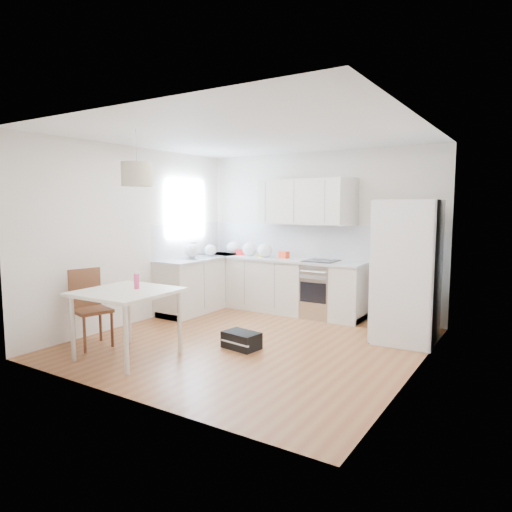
% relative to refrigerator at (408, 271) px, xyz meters
% --- Properties ---
extents(floor, '(4.20, 4.20, 0.00)m').
position_rel_refrigerator_xyz_m(floor, '(-1.71, -1.25, -0.94)').
color(floor, brown).
rests_on(floor, ground).
extents(ceiling, '(4.20, 4.20, 0.00)m').
position_rel_refrigerator_xyz_m(ceiling, '(-1.71, -1.25, 1.76)').
color(ceiling, white).
rests_on(ceiling, wall_back).
extents(wall_back, '(4.20, 0.00, 4.20)m').
position_rel_refrigerator_xyz_m(wall_back, '(-1.71, 0.85, 0.41)').
color(wall_back, silver).
rests_on(wall_back, floor).
extents(wall_left, '(0.00, 4.20, 4.20)m').
position_rel_refrigerator_xyz_m(wall_left, '(-3.81, -1.25, 0.41)').
color(wall_left, silver).
rests_on(wall_left, floor).
extents(wall_right, '(0.00, 4.20, 4.20)m').
position_rel_refrigerator_xyz_m(wall_right, '(0.39, -1.25, 0.41)').
color(wall_right, silver).
rests_on(wall_right, floor).
extents(window_glassblock, '(0.02, 1.00, 1.00)m').
position_rel_refrigerator_xyz_m(window_glassblock, '(-3.80, -0.10, 0.81)').
color(window_glassblock, '#BFE0F9').
rests_on(window_glassblock, wall_left).
extents(cabinets_back, '(3.00, 0.60, 0.88)m').
position_rel_refrigerator_xyz_m(cabinets_back, '(-2.31, 0.55, -0.50)').
color(cabinets_back, beige).
rests_on(cabinets_back, floor).
extents(cabinets_left, '(0.60, 1.80, 0.88)m').
position_rel_refrigerator_xyz_m(cabinets_left, '(-3.51, -0.05, -0.50)').
color(cabinets_left, beige).
rests_on(cabinets_left, floor).
extents(counter_back, '(3.02, 0.64, 0.04)m').
position_rel_refrigerator_xyz_m(counter_back, '(-2.31, 0.55, -0.04)').
color(counter_back, '#ACAEB0').
rests_on(counter_back, cabinets_back).
extents(counter_left, '(0.64, 1.82, 0.04)m').
position_rel_refrigerator_xyz_m(counter_left, '(-3.51, -0.05, -0.04)').
color(counter_left, '#ACAEB0').
rests_on(counter_left, cabinets_left).
extents(backsplash_back, '(3.00, 0.01, 0.58)m').
position_rel_refrigerator_xyz_m(backsplash_back, '(-2.31, 0.84, 0.27)').
color(backsplash_back, silver).
rests_on(backsplash_back, wall_back).
extents(backsplash_left, '(0.01, 1.80, 0.58)m').
position_rel_refrigerator_xyz_m(backsplash_left, '(-3.81, -0.05, 0.27)').
color(backsplash_left, silver).
rests_on(backsplash_left, wall_left).
extents(upper_cabinets, '(1.70, 0.32, 0.75)m').
position_rel_refrigerator_xyz_m(upper_cabinets, '(-1.86, 0.69, 0.93)').
color(upper_cabinets, beige).
rests_on(upper_cabinets, wall_back).
extents(range_oven, '(0.50, 0.61, 0.88)m').
position_rel_refrigerator_xyz_m(range_oven, '(-1.51, 0.55, -0.50)').
color(range_oven, silver).
rests_on(range_oven, floor).
extents(sink, '(0.50, 0.80, 0.16)m').
position_rel_refrigerator_xyz_m(sink, '(-3.51, -0.10, -0.03)').
color(sink, silver).
rests_on(sink, counter_left).
extents(refrigerator, '(0.96, 1.01, 1.89)m').
position_rel_refrigerator_xyz_m(refrigerator, '(0.00, 0.00, 0.00)').
color(refrigerator, white).
rests_on(refrigerator, floor).
extents(dining_table, '(1.06, 1.06, 0.82)m').
position_rel_refrigerator_xyz_m(dining_table, '(-2.65, -2.52, -0.22)').
color(dining_table, beige).
rests_on(dining_table, floor).
extents(dining_chair, '(0.52, 0.52, 1.00)m').
position_rel_refrigerator_xyz_m(dining_chair, '(-3.35, -2.47, -0.45)').
color(dining_chair, '#472515').
rests_on(dining_chair, floor).
extents(drink_bottle, '(0.07, 0.07, 0.22)m').
position_rel_refrigerator_xyz_m(drink_bottle, '(-2.61, -2.38, -0.02)').
color(drink_bottle, '#DA3C7A').
rests_on(drink_bottle, dining_table).
extents(gym_bag, '(0.50, 0.36, 0.21)m').
position_rel_refrigerator_xyz_m(gym_bag, '(-1.68, -1.51, -0.84)').
color(gym_bag, black).
rests_on(gym_bag, floor).
extents(pendant_lamp, '(0.40, 0.40, 0.28)m').
position_rel_refrigerator_xyz_m(pendant_lamp, '(-2.57, -2.38, 1.24)').
color(pendant_lamp, beige).
rests_on(pendant_lamp, ceiling).
extents(grocery_bag_a, '(0.26, 0.22, 0.23)m').
position_rel_refrigerator_xyz_m(grocery_bag_a, '(-3.30, 0.62, 0.09)').
color(grocery_bag_a, white).
rests_on(grocery_bag_a, counter_back).
extents(grocery_bag_b, '(0.27, 0.23, 0.24)m').
position_rel_refrigerator_xyz_m(grocery_bag_b, '(-2.91, 0.57, 0.10)').
color(grocery_bag_b, white).
rests_on(grocery_bag_b, counter_back).
extents(grocery_bag_c, '(0.26, 0.22, 0.24)m').
position_rel_refrigerator_xyz_m(grocery_bag_c, '(-2.58, 0.54, 0.09)').
color(grocery_bag_c, white).
rests_on(grocery_bag_c, counter_back).
extents(grocery_bag_d, '(0.22, 0.19, 0.20)m').
position_rel_refrigerator_xyz_m(grocery_bag_d, '(-3.49, 0.19, 0.08)').
color(grocery_bag_d, white).
rests_on(grocery_bag_d, counter_back).
extents(grocery_bag_e, '(0.27, 0.23, 0.24)m').
position_rel_refrigerator_xyz_m(grocery_bag_e, '(-3.58, -0.21, 0.10)').
color(grocery_bag_e, white).
rests_on(grocery_bag_e, counter_left).
extents(snack_orange, '(0.19, 0.15, 0.12)m').
position_rel_refrigerator_xyz_m(snack_orange, '(-2.22, 0.58, 0.03)').
color(snack_orange, red).
rests_on(snack_orange, counter_back).
extents(snack_yellow, '(0.15, 0.10, 0.10)m').
position_rel_refrigerator_xyz_m(snack_yellow, '(-2.64, 0.56, 0.02)').
color(snack_yellow, gold).
rests_on(snack_yellow, counter_back).
extents(snack_red, '(0.18, 0.15, 0.10)m').
position_rel_refrigerator_xyz_m(snack_red, '(-3.13, 0.61, 0.03)').
color(snack_red, red).
rests_on(snack_red, counter_back).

